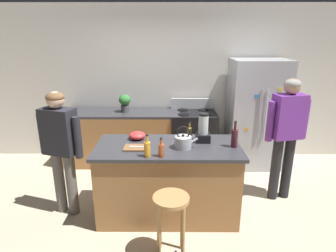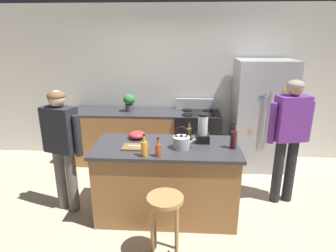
{
  "view_description": "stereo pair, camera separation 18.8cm",
  "coord_description": "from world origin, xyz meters",
  "views": [
    {
      "loc": [
        0.02,
        -3.15,
        2.19
      ],
      "look_at": [
        0.0,
        0.3,
        1.08
      ],
      "focal_mm": 30.42,
      "sensor_mm": 36.0,
      "label": 1
    },
    {
      "loc": [
        0.21,
        -3.14,
        2.19
      ],
      "look_at": [
        0.0,
        0.3,
        1.08
      ],
      "focal_mm": 30.42,
      "sensor_mm": 36.0,
      "label": 2
    }
  ],
  "objects": [
    {
      "name": "bottle_cooking_sauce",
      "position": [
        -0.07,
        -0.31,
        1.01
      ],
      "size": [
        0.06,
        0.06,
        0.22
      ],
      "color": "#B24C26",
      "rests_on": "kitchen_island"
    },
    {
      "name": "cutting_board",
      "position": [
        -0.36,
        -0.09,
        0.94
      ],
      "size": [
        0.3,
        0.2,
        0.02
      ],
      "primitive_type": "cube",
      "color": "brown",
      "rests_on": "kitchen_island"
    },
    {
      "name": "back_wall",
      "position": [
        0.0,
        1.95,
        1.35
      ],
      "size": [
        8.0,
        0.1,
        2.7
      ],
      "primitive_type": "cube",
      "color": "silver",
      "rests_on": "ground_plane"
    },
    {
      "name": "mixing_bowl",
      "position": [
        -0.39,
        0.23,
        0.98
      ],
      "size": [
        0.21,
        0.21,
        0.1
      ],
      "primitive_type": "ellipsoid",
      "color": "red",
      "rests_on": "kitchen_island"
    },
    {
      "name": "person_by_island_left",
      "position": [
        -1.29,
        0.04,
        0.95
      ],
      "size": [
        0.59,
        0.33,
        1.58
      ],
      "color": "#66605B",
      "rests_on": "ground_plane"
    },
    {
      "name": "kitchen_island",
      "position": [
        0.0,
        0.0,
        0.47
      ],
      "size": [
        1.73,
        0.81,
        0.93
      ],
      "color": "#9E6B3D",
      "rests_on": "ground_plane"
    },
    {
      "name": "back_counter_run",
      "position": [
        -0.8,
        1.55,
        0.47
      ],
      "size": [
        2.0,
        0.64,
        0.93
      ],
      "color": "#9E6B3D",
      "rests_on": "ground_plane"
    },
    {
      "name": "tea_kettle",
      "position": [
        0.18,
        -0.07,
        1.01
      ],
      "size": [
        0.28,
        0.2,
        0.27
      ],
      "color": "#B7BABF",
      "rests_on": "kitchen_island"
    },
    {
      "name": "potted_plant",
      "position": [
        -0.74,
        1.55,
        1.11
      ],
      "size": [
        0.2,
        0.2,
        0.3
      ],
      "color": "#4C4C51",
      "rests_on": "back_counter_run"
    },
    {
      "name": "person_by_sink_right",
      "position": [
        1.56,
        0.4,
        1.02
      ],
      "size": [
        0.6,
        0.3,
        1.67
      ],
      "color": "#26262B",
      "rests_on": "ground_plane"
    },
    {
      "name": "bar_stool",
      "position": [
        0.04,
        -0.75,
        0.54
      ],
      "size": [
        0.36,
        0.36,
        0.7
      ],
      "color": "#B7844C",
      "rests_on": "ground_plane"
    },
    {
      "name": "bottle_wine",
      "position": [
        0.78,
        -0.03,
        1.05
      ],
      "size": [
        0.08,
        0.08,
        0.32
      ],
      "color": "#471923",
      "rests_on": "kitchen_island"
    },
    {
      "name": "bottle_soda",
      "position": [
        -0.22,
        -0.32,
        1.03
      ],
      "size": [
        0.07,
        0.07,
        0.26
      ],
      "color": "orange",
      "rests_on": "kitchen_island"
    },
    {
      "name": "refrigerator",
      "position": [
        1.48,
        1.5,
        0.91
      ],
      "size": [
        0.9,
        0.73,
        1.82
      ],
      "color": "#B7BABF",
      "rests_on": "ground_plane"
    },
    {
      "name": "bottle_vinegar",
      "position": [
        0.27,
        0.21,
        1.02
      ],
      "size": [
        0.06,
        0.06,
        0.24
      ],
      "color": "olive",
      "rests_on": "kitchen_island"
    },
    {
      "name": "stove_range",
      "position": [
        0.43,
        1.52,
        0.48
      ],
      "size": [
        0.76,
        0.65,
        1.11
      ],
      "color": "black",
      "rests_on": "ground_plane"
    },
    {
      "name": "ground_plane",
      "position": [
        0.0,
        0.0,
        0.0
      ],
      "size": [
        14.0,
        14.0,
        0.0
      ],
      "primitive_type": "plane",
      "color": "beige"
    },
    {
      "name": "blender_appliance",
      "position": [
        0.43,
        0.15,
        1.09
      ],
      "size": [
        0.17,
        0.17,
        0.36
      ],
      "color": "black",
      "rests_on": "kitchen_island"
    },
    {
      "name": "chef_knife",
      "position": [
        -0.34,
        -0.09,
        0.96
      ],
      "size": [
        0.22,
        0.05,
        0.01
      ],
      "primitive_type": "cube",
      "rotation": [
        0.0,
        0.0,
        -0.1
      ],
      "color": "#B7BABF",
      "rests_on": "cutting_board"
    }
  ]
}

